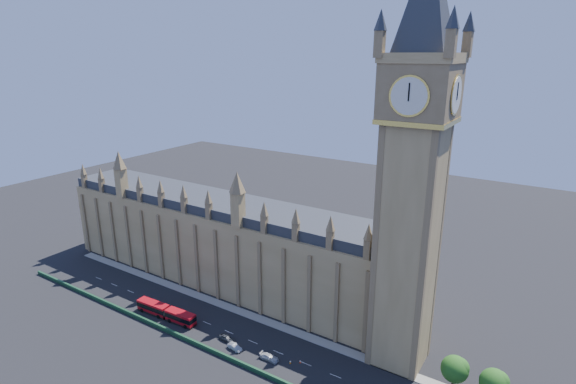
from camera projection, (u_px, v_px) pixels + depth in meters
The scene contains 13 objects.
ground at pixel (241, 337), 118.82m from camera, with size 400.00×400.00×0.00m, color black.
palace_westminster at pixel (221, 240), 145.26m from camera, with size 120.00×20.00×28.00m.
elizabeth_tower at pixel (416, 139), 94.42m from camera, with size 20.59×20.59×105.00m.
bridge_parapet at pixel (218, 353), 111.40m from camera, with size 160.00×0.60×1.20m, color #1E4C2D.
kerb_north at pixel (262, 319), 126.45m from camera, with size 160.00×3.00×0.16m, color gray.
tree_east_near at pixel (456, 369), 98.48m from camera, with size 6.00×6.00×8.50m.
tree_east_far at pixel (495, 382), 94.37m from camera, with size 6.00×6.00×8.50m.
red_bus at pixel (166, 312), 126.98m from camera, with size 20.17×4.06×3.41m.
car_grey at pixel (227, 338), 117.02m from camera, with size 1.85×4.61×1.57m, color #393D40.
car_silver at pixel (235, 347), 113.61m from camera, with size 1.49×4.26×1.40m, color #B1B3B9.
car_white at pixel (269, 357), 109.77m from camera, with size 2.02×4.96×1.44m, color silver.
cone_b at pixel (290, 362), 108.58m from camera, with size 0.51×0.51×0.77m.
cone_c at pixel (300, 362), 108.79m from camera, with size 0.47×0.47×0.73m.
Camera 1 is at (65.43, -79.36, 71.92)m, focal length 28.00 mm.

